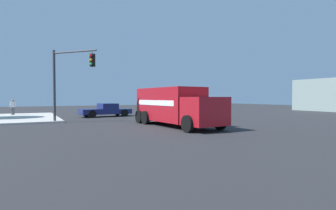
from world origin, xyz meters
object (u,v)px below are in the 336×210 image
(delivery_truck, at_px, (175,106))
(traffic_light_primary, at_px, (67,74))
(pickup_navy, at_px, (106,110))
(pedestrian_near_corner, at_px, (13,106))

(delivery_truck, bearing_deg, traffic_light_primary, -131.86)
(delivery_truck, bearing_deg, pickup_navy, -170.43)
(traffic_light_primary, height_order, pedestrian_near_corner, traffic_light_primary)
(delivery_truck, xyz_separation_m, pickup_navy, (-11.22, -1.89, -0.70))
(traffic_light_primary, distance_m, pedestrian_near_corner, 11.91)
(traffic_light_primary, relative_size, pickup_navy, 1.05)
(traffic_light_primary, bearing_deg, delivery_truck, 48.14)
(delivery_truck, distance_m, pedestrian_near_corner, 19.60)
(pickup_navy, bearing_deg, pedestrian_near_corner, -121.60)
(traffic_light_primary, bearing_deg, pickup_navy, 140.85)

